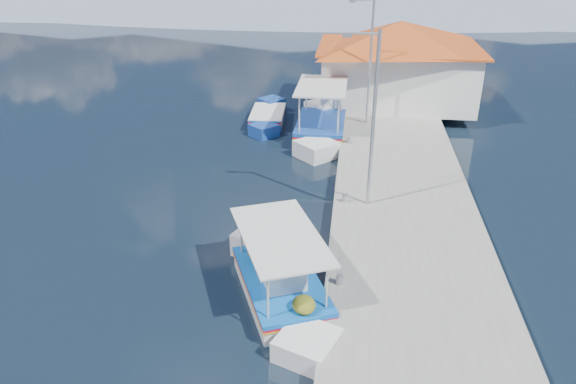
# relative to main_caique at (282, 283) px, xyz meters

# --- Properties ---
(ground) EXTENTS (160.00, 160.00, 0.00)m
(ground) POSITION_rel_main_caique_xyz_m (-2.22, 3.02, -0.43)
(ground) COLOR black
(ground) RESTS_ON ground
(quay) EXTENTS (5.00, 44.00, 0.50)m
(quay) POSITION_rel_main_caique_xyz_m (3.68, 9.02, -0.18)
(quay) COLOR gray
(quay) RESTS_ON ground
(bollards) EXTENTS (0.20, 17.20, 0.30)m
(bollards) POSITION_rel_main_caique_xyz_m (1.58, 8.27, 0.22)
(bollards) COLOR #A5A8AD
(bollards) RESTS_ON quay
(main_caique) EXTENTS (3.67, 6.19, 2.22)m
(main_caique) POSITION_rel_main_caique_xyz_m (0.00, 0.00, 0.00)
(main_caique) COLOR silver
(main_caique) RESTS_ON ground
(caique_green_canopy) EXTENTS (2.34, 7.69, 2.88)m
(caique_green_canopy) POSITION_rel_main_caique_xyz_m (0.15, 13.13, 0.00)
(caique_green_canopy) COLOR silver
(caique_green_canopy) RESTS_ON ground
(caique_blue_hull) EXTENTS (1.87, 5.66, 1.01)m
(caique_blue_hull) POSITION_rel_main_caique_xyz_m (-2.76, 14.83, -0.15)
(caique_blue_hull) COLOR navy
(caique_blue_hull) RESTS_ON ground
(harbor_building) EXTENTS (10.49, 10.49, 4.40)m
(harbor_building) POSITION_rel_main_caique_xyz_m (3.98, 18.02, 2.35)
(harbor_building) COLOR silver
(harbor_building) RESTS_ON quay
(lamp_post_near) EXTENTS (1.21, 0.14, 6.00)m
(lamp_post_near) POSITION_rel_main_caique_xyz_m (2.29, 5.02, 3.42)
(lamp_post_near) COLOR #A5A8AD
(lamp_post_near) RESTS_ON quay
(lamp_post_far) EXTENTS (1.21, 0.14, 6.00)m
(lamp_post_far) POSITION_rel_main_caique_xyz_m (2.29, 14.02, 3.42)
(lamp_post_far) COLOR #A5A8AD
(lamp_post_far) RESTS_ON quay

